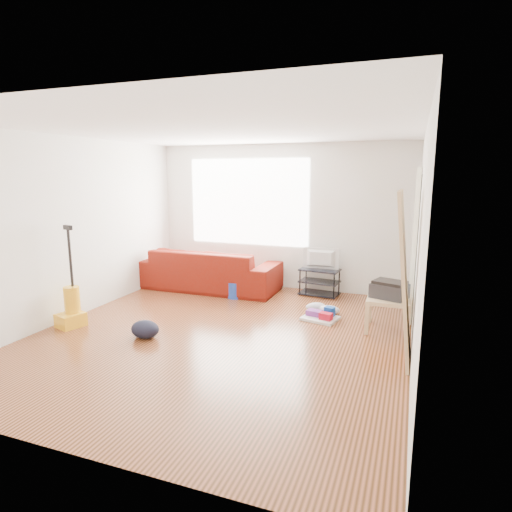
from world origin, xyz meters
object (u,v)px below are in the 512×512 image
(cleaning_tray, at_px, (321,316))
(tv_stand, at_px, (320,282))
(side_table, at_px, (389,303))
(sofa, at_px, (210,288))
(vacuum, at_px, (71,308))
(bucket, at_px, (235,297))
(backpack, at_px, (145,337))

(cleaning_tray, bearing_deg, tv_stand, 103.36)
(tv_stand, distance_m, side_table, 1.77)
(side_table, bearing_deg, sofa, 161.14)
(cleaning_tray, bearing_deg, sofa, 156.81)
(sofa, bearing_deg, vacuum, 69.56)
(bucket, distance_m, backpack, 2.02)
(tv_stand, height_order, cleaning_tray, tv_stand)
(tv_stand, bearing_deg, side_table, -42.46)
(tv_stand, relative_size, vacuum, 0.50)
(bucket, xyz_separation_m, cleaning_tray, (1.55, -0.58, 0.05))
(sofa, height_order, side_table, side_table)
(vacuum, bearing_deg, backpack, 16.50)
(sofa, height_order, vacuum, vacuum)
(tv_stand, distance_m, backpack, 3.09)
(side_table, xyz_separation_m, cleaning_tray, (-0.89, 0.11, -0.32))
(side_table, xyz_separation_m, bucket, (-2.43, 0.69, -0.37))
(side_table, bearing_deg, backpack, -155.07)
(sofa, distance_m, cleaning_tray, 2.39)
(backpack, bearing_deg, bucket, 97.64)
(tv_stand, distance_m, cleaning_tray, 1.26)
(backpack, xyz_separation_m, vacuum, (-1.15, 0.01, 0.25))
(tv_stand, relative_size, backpack, 1.76)
(tv_stand, relative_size, bucket, 2.53)
(bucket, bearing_deg, tv_stand, 26.66)
(vacuum, bearing_deg, cleaning_tray, 41.68)
(side_table, bearing_deg, cleaning_tray, 172.77)
(side_table, height_order, backpack, side_table)
(tv_stand, xyz_separation_m, side_table, (1.17, -1.32, 0.14))
(vacuum, bearing_deg, bucket, 69.59)
(bucket, distance_m, vacuum, 2.51)
(side_table, distance_m, cleaning_tray, 0.95)
(cleaning_tray, distance_m, backpack, 2.38)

